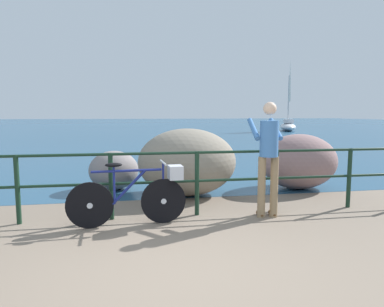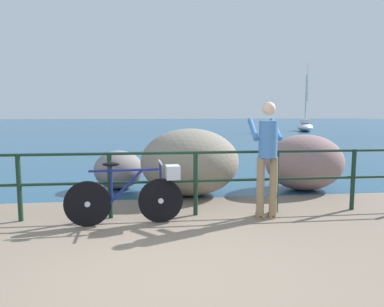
% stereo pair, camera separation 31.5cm
% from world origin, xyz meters
% --- Properties ---
extents(ground_plane, '(120.00, 120.00, 0.10)m').
position_xyz_m(ground_plane, '(0.00, 20.00, -0.05)').
color(ground_plane, '#756656').
extents(sea_surface, '(120.00, 90.00, 0.01)m').
position_xyz_m(sea_surface, '(0.00, 48.06, 0.00)').
color(sea_surface, navy).
rests_on(sea_surface, ground_plane).
extents(promenade_railing, '(9.34, 0.07, 1.02)m').
position_xyz_m(promenade_railing, '(0.00, 1.95, 0.64)').
color(promenade_railing, black).
rests_on(promenade_railing, ground_plane).
extents(bicycle, '(1.70, 0.48, 0.92)m').
position_xyz_m(bicycle, '(-0.27, 1.61, 0.46)').
color(bicycle, black).
rests_on(bicycle, ground_plane).
extents(person_at_railing, '(0.48, 0.65, 1.78)m').
position_xyz_m(person_at_railing, '(1.72, 1.67, 0.99)').
color(person_at_railing, '#8C7251').
rests_on(person_at_railing, ground_plane).
extents(breakwater_boulder_main, '(1.93, 1.60, 1.31)m').
position_xyz_m(breakwater_boulder_main, '(0.73, 3.33, 0.66)').
color(breakwater_boulder_main, gray).
rests_on(breakwater_boulder_main, ground).
extents(breakwater_boulder_left, '(1.04, 1.01, 0.82)m').
position_xyz_m(breakwater_boulder_left, '(-0.72, 4.09, 0.41)').
color(breakwater_boulder_left, gray).
rests_on(breakwater_boulder_left, ground).
extents(breakwater_boulder_right, '(1.65, 1.33, 1.17)m').
position_xyz_m(breakwater_boulder_right, '(3.17, 3.51, 0.58)').
color(breakwater_boulder_right, gray).
rests_on(breakwater_boulder_right, ground).
extents(sailboat, '(2.72, 4.58, 6.16)m').
position_xyz_m(sailboat, '(13.62, 26.20, 0.71)').
color(sailboat, white).
rests_on(sailboat, sea_surface).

